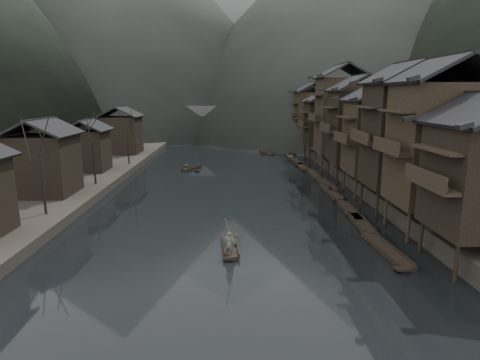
{
  "coord_description": "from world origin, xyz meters",
  "views": [
    {
      "loc": [
        -0.07,
        -33.79,
        11.71
      ],
      "look_at": [
        0.94,
        9.53,
        2.5
      ],
      "focal_mm": 30.0,
      "sensor_mm": 36.0,
      "label": 1
    }
  ],
  "objects": [
    {
      "name": "hero_sampan",
      "position": [
        -0.12,
        -4.47,
        0.2
      ],
      "size": [
        1.31,
        5.19,
        0.44
      ],
      "color": "black",
      "rests_on": "water"
    },
    {
      "name": "boatman",
      "position": [
        -0.21,
        -6.28,
        1.36
      ],
      "size": [
        0.76,
        0.59,
        1.84
      ],
      "primitive_type": "imported",
      "rotation": [
        0.0,
        0.0,
        2.9
      ],
      "color": "slate",
      "rests_on": "hero_sampan"
    },
    {
      "name": "left_bank",
      "position": [
        -35.0,
        40.0,
        0.6
      ],
      "size": [
        40.0,
        200.0,
        1.2
      ],
      "primitive_type": "cube",
      "color": "#2D2823",
      "rests_on": "ground"
    },
    {
      "name": "water",
      "position": [
        0.0,
        0.0,
        0.0
      ],
      "size": [
        300.0,
        300.0,
        0.0
      ],
      "primitive_type": "plane",
      "color": "black",
      "rests_on": "ground"
    },
    {
      "name": "stone_bridge",
      "position": [
        -0.0,
        72.0,
        5.11
      ],
      "size": [
        40.0,
        6.0,
        9.0
      ],
      "color": "#4C4C4F",
      "rests_on": "ground"
    },
    {
      "name": "left_houses",
      "position": [
        -20.5,
        20.12,
        5.66
      ],
      "size": [
        8.1,
        53.2,
        8.73
      ],
      "color": "black",
      "rests_on": "left_bank"
    },
    {
      "name": "moored_sampans",
      "position": [
        11.82,
        21.03,
        0.2
      ],
      "size": [
        2.84,
        59.98,
        0.47
      ],
      "color": "black",
      "rests_on": "water"
    },
    {
      "name": "cargo_heap",
      "position": [
        -0.11,
        -4.24,
        0.78
      ],
      "size": [
        1.14,
        1.49,
        0.68
      ],
      "primitive_type": "ellipsoid",
      "color": "black",
      "rests_on": "hero_sampan"
    },
    {
      "name": "bamboo_pole",
      "position": [
        -0.01,
        -6.28,
        4.33
      ],
      "size": [
        0.99,
        1.97,
        4.09
      ],
      "primitive_type": "cylinder",
      "rotation": [
        0.48,
        0.0,
        -0.45
      ],
      "color": "#8C7A51",
      "rests_on": "boatman"
    },
    {
      "name": "midriver_boats",
      "position": [
        0.39,
        38.51,
        0.2
      ],
      "size": [
        16.66,
        21.76,
        0.44
      ],
      "color": "black",
      "rests_on": "water"
    },
    {
      "name": "right_bank",
      "position": [
        35.0,
        40.0,
        0.9
      ],
      "size": [
        40.0,
        200.0,
        1.8
      ],
      "primitive_type": "cube",
      "color": "#2D2823",
      "rests_on": "ground"
    },
    {
      "name": "hills",
      "position": [
        4.45,
        170.57,
        55.16
      ],
      "size": [
        320.0,
        380.0,
        124.77
      ],
      "color": "black",
      "rests_on": "ground"
    },
    {
      "name": "bare_trees",
      "position": [
        -17.0,
        9.15,
        6.8
      ],
      "size": [
        3.88,
        43.32,
        7.77
      ],
      "color": "black",
      "rests_on": "left_bank"
    },
    {
      "name": "stilt_houses",
      "position": [
        17.28,
        19.52,
        8.99
      ],
      "size": [
        9.0,
        67.6,
        16.7
      ],
      "color": "black",
      "rests_on": "ground"
    }
  ]
}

